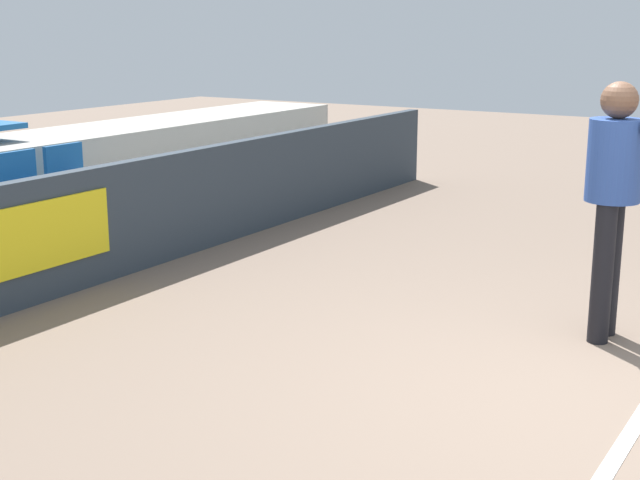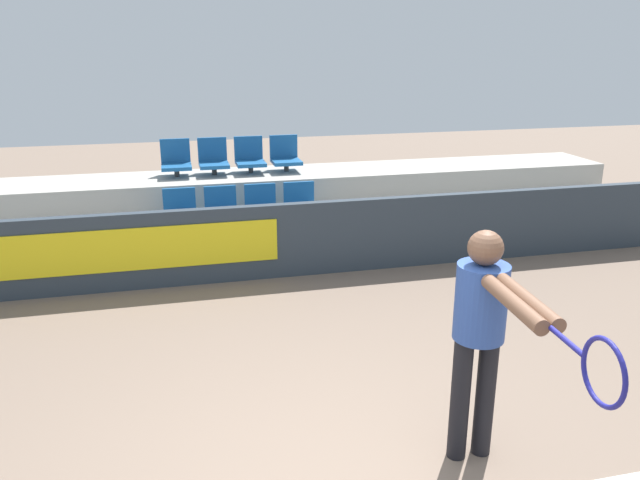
% 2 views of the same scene
% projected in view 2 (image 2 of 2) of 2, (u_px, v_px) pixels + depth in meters
% --- Properties ---
extents(barrier_wall, '(11.62, 0.14, 0.90)m').
position_uv_depth(barrier_wall, '(248.00, 243.00, 7.35)').
color(barrier_wall, '#2D3842').
rests_on(barrier_wall, ground).
extents(bleacher_tier_front, '(11.22, 1.08, 0.46)m').
position_uv_depth(bleacher_tier_front, '(244.00, 244.00, 8.00)').
color(bleacher_tier_front, '#ADA89E').
rests_on(bleacher_tier_front, ground).
extents(bleacher_tier_middle, '(11.22, 1.08, 0.92)m').
position_uv_depth(bleacher_tier_middle, '(235.00, 206.00, 8.93)').
color(bleacher_tier_middle, '#ADA89E').
rests_on(bleacher_tier_middle, ground).
extents(stadium_chair_0, '(0.41, 0.45, 0.50)m').
position_uv_depth(stadium_chair_0, '(180.00, 213.00, 7.81)').
color(stadium_chair_0, '#333333').
rests_on(stadium_chair_0, bleacher_tier_front).
extents(stadium_chair_1, '(0.41, 0.45, 0.50)m').
position_uv_depth(stadium_chair_1, '(222.00, 210.00, 7.93)').
color(stadium_chair_1, '#333333').
rests_on(stadium_chair_1, bleacher_tier_front).
extents(stadium_chair_2, '(0.41, 0.45, 0.50)m').
position_uv_depth(stadium_chair_2, '(262.00, 208.00, 8.04)').
color(stadium_chair_2, '#333333').
rests_on(stadium_chair_2, bleacher_tier_front).
extents(stadium_chair_3, '(0.41, 0.45, 0.50)m').
position_uv_depth(stadium_chair_3, '(301.00, 206.00, 8.16)').
color(stadium_chair_3, '#333333').
rests_on(stadium_chair_3, bleacher_tier_front).
extents(stadium_chair_4, '(0.41, 0.45, 0.50)m').
position_uv_depth(stadium_chair_4, '(176.00, 161.00, 8.67)').
color(stadium_chair_4, '#333333').
rests_on(stadium_chair_4, bleacher_tier_middle).
extents(stadium_chair_5, '(0.41, 0.45, 0.50)m').
position_uv_depth(stadium_chair_5, '(213.00, 159.00, 8.79)').
color(stadium_chair_5, '#333333').
rests_on(stadium_chair_5, bleacher_tier_middle).
extents(stadium_chair_6, '(0.41, 0.45, 0.50)m').
position_uv_depth(stadium_chair_6, '(250.00, 158.00, 8.90)').
color(stadium_chair_6, '#333333').
rests_on(stadium_chair_6, bleacher_tier_middle).
extents(stadium_chair_7, '(0.41, 0.45, 0.50)m').
position_uv_depth(stadium_chair_7, '(285.00, 156.00, 9.01)').
color(stadium_chair_7, '#333333').
rests_on(stadium_chair_7, bleacher_tier_middle).
extents(tennis_player, '(0.33, 1.60, 1.62)m').
position_uv_depth(tennis_player, '(484.00, 325.00, 3.94)').
color(tennis_player, black).
rests_on(tennis_player, ground).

